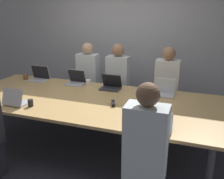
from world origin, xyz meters
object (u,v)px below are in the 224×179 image
laptop_far_center (111,85)px  cup_far_midleft (89,83)px  cup_near_right (135,120)px  person_near_right (145,156)px  laptop_near_left (15,100)px  laptop_far_right (164,90)px  laptop_near_right (158,125)px  person_far_center (118,84)px  laptop_far_midleft (76,80)px  cup_far_left (26,77)px  laptop_far_left (39,76)px  person_far_right (166,89)px  person_far_midleft (89,81)px  stapler (113,103)px  cup_near_left (31,103)px

laptop_far_center → cup_far_midleft: bearing=172.9°
cup_far_midleft → cup_near_right: size_ratio=0.98×
person_near_right → laptop_near_left: (-1.94, 0.53, 0.14)m
laptop_far_right → laptop_near_right: bearing=-85.2°
person_far_center → laptop_far_midleft: bearing=-144.4°
cup_far_midleft → cup_far_left: cup_far_midleft is taller
laptop_far_right → cup_far_midleft: bearing=177.9°
laptop_far_center → laptop_far_left: bearing=178.2°
person_far_center → person_far_right: 0.89m
person_far_midleft → person_near_right: person_near_right is taller
person_near_right → stapler: size_ratio=9.24×
person_far_midleft → cup_near_left: person_far_midleft is taller
person_far_center → stapler: 1.22m
cup_near_right → laptop_far_right: laptop_far_right is taller
laptop_far_left → laptop_far_center: bearing=-1.8°
laptop_far_left → cup_far_midleft: bearing=0.5°
person_far_right → cup_far_midleft: bearing=-162.2°
cup_far_left → person_far_right: bearing=9.8°
laptop_far_midleft → cup_far_left: bearing=-178.0°
laptop_near_right → cup_near_right: bearing=-16.0°
person_far_center → person_far_right: bearing=-2.6°
cup_far_midleft → laptop_far_left: (-0.99, -0.01, 0.03)m
laptop_near_left → laptop_far_right: (1.88, 1.12, 0.00)m
person_far_center → laptop_far_left: bearing=-161.5°
laptop_far_midleft → person_far_midleft: person_far_midleft is taller
stapler → person_far_midleft: bearing=105.3°
cup_near_right → cup_near_left: cup_near_right is taller
laptop_far_midleft → laptop_near_left: laptop_far_midleft is taller
cup_near_left → laptop_far_left: laptop_far_left is taller
person_far_center → cup_near_left: person_far_center is taller
person_far_right → laptop_far_left: size_ratio=4.18×
cup_far_midleft → laptop_near_left: (-0.58, -1.16, 0.02)m
person_far_midleft → cup_near_left: bearing=-94.5°
laptop_far_midleft → person_far_right: 1.58m
person_near_right → cup_near_left: size_ratio=14.65×
cup_far_midleft → laptop_far_right: size_ratio=0.31×
person_far_center → laptop_far_right: bearing=-28.6°
laptop_near_right → cup_near_left: 1.75m
person_far_center → cup_far_midleft: bearing=-130.4°
laptop_far_midleft → laptop_far_right: size_ratio=0.96×
person_far_center → laptop_near_left: (-0.96, -1.61, 0.13)m
person_far_midleft → person_far_center: person_far_center is taller
cup_near_left → laptop_near_right: bearing=-4.1°
cup_near_left → person_far_center: bearing=65.2°
cup_far_midleft → laptop_near_right: bearing=-42.0°
person_far_center → cup_near_left: bearing=-114.8°
laptop_near_left → cup_near_left: laptop_near_left is taller
cup_near_left → cup_far_left: 1.44m
person_far_midleft → laptop_near_left: 1.68m
cup_near_left → laptop_far_center: bearing=54.4°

